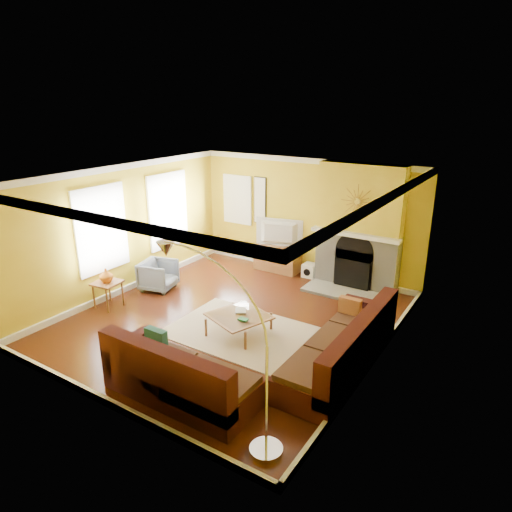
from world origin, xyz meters
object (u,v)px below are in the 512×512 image
Objects in this scene: coffee_table at (239,324)px; side_table at (108,294)px; armchair at (158,275)px; media_console at (278,258)px; arc_lamp at (220,349)px; sectional_sofa at (263,334)px.

side_table reaches higher than coffee_table.
side_table is at bearing -169.88° from coffee_table.
coffee_table is 2.70m from armchair.
media_console reaches higher than side_table.
armchair is at bearing -123.69° from media_console.
media_console reaches higher than coffee_table.
armchair reaches higher than coffee_table.
media_console is at bearing 113.09° from arc_lamp.
media_console is at bearing -48.63° from armchair.
coffee_table is at bearing 147.99° from sectional_sofa.
side_table is at bearing 180.00° from sectional_sofa.
media_console is 2.02× the size of side_table.
arc_lamp is at bearing -74.89° from sectional_sofa.
sectional_sofa reaches higher than media_console.
arc_lamp is (4.06, -1.70, 0.91)m from side_table.
sectional_sofa reaches higher than armchair.
coffee_table is (-0.80, 0.50, -0.27)m from sectional_sofa.
arc_lamp is at bearing -60.22° from coffee_table.
arc_lamp reaches higher than side_table.
side_table is at bearing 157.27° from arc_lamp.
armchair is at bearing 143.08° from arc_lamp.
sectional_sofa is 1.57× the size of arc_lamp.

